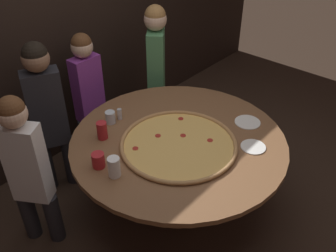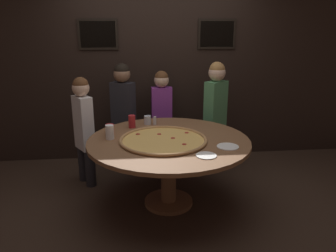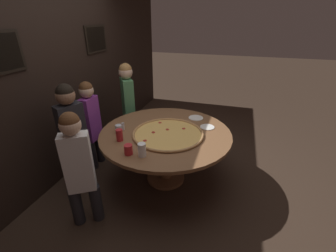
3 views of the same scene
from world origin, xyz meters
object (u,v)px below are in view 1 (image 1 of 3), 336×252
Objects in this scene: drink_cup_beside_pizza at (98,160)px; white_plate_beside_cup at (247,122)px; drink_cup_by_shaker at (102,130)px; dining_table at (178,151)px; diner_side_right at (156,67)px; white_plate_near_front at (253,147)px; drink_cup_near_right at (110,117)px; condiment_shaker at (120,114)px; diner_far_left at (47,112)px; giant_pizza at (179,144)px; diner_side_left at (27,166)px; drink_cup_far_right at (114,167)px; diner_centre_back at (88,91)px.

white_plate_beside_cup is (1.15, -0.50, -0.05)m from drink_cup_beside_pizza.
drink_cup_by_shaker reaches higher than drink_cup_beside_pizza.
diner_side_right is (0.70, 0.87, 0.19)m from dining_table.
drink_cup_near_right is at bearing 114.81° from white_plate_near_front.
diner_far_left is at bearing 129.51° from condiment_shaker.
giant_pizza is at bearing -138.82° from dining_table.
condiment_shaker is at bearing 94.92° from giant_pizza.
drink_cup_beside_pizza is (-0.55, 0.26, 0.04)m from giant_pizza.
condiment_shaker reaches higher than giant_pizza.
drink_cup_by_shaker reaches higher than giant_pizza.
diner_side_left is at bearing 143.87° from giant_pizza.
drink_cup_beside_pizza is 0.75× the size of drink_cup_far_right.
diner_side_left reaches higher than giant_pizza.
diner_side_left is (-0.57, 0.15, -0.07)m from drink_cup_by_shaker.
drink_cup_by_shaker is 0.11× the size of diner_centre_back.
white_plate_near_front is 0.13× the size of diner_far_left.
dining_table is at bearing 12.80° from diner_side_right.
drink_cup_by_shaker is 0.21m from drink_cup_near_right.
white_plate_near_front is at bearing -54.56° from drink_cup_by_shaker.
diner_far_left is (-0.49, 1.00, 0.18)m from dining_table.
diner_side_left is at bearing 149.37° from white_plate_beside_cup.
drink_cup_near_right is 1.05× the size of condiment_shaker.
condiment_shaker reaches higher than white_plate_near_front.
giant_pizza is 8.68× the size of drink_cup_near_right.
white_plate_near_front is at bearing -37.96° from drink_cup_beside_pizza.
diner_side_right is 1.66m from diner_side_left.
giant_pizza reaches higher than white_plate_beside_cup.
diner_far_left is (0.11, 0.94, -0.01)m from drink_cup_far_right.
diner_centre_back is (-0.53, 1.40, -0.01)m from white_plate_beside_cup.
drink_cup_far_right is 0.64m from diner_side_left.
diner_far_left is at bearing 117.65° from white_plate_near_front.
drink_cup_beside_pizza is 1.10m from diner_centre_back.
diner_side_right reaches higher than diner_far_left.
diner_centre_back is at bearing 99.63° from white_plate_near_front.
drink_cup_beside_pizza is at bearing -135.37° from drink_cup_by_shaker.
dining_table is 1.12m from diner_centre_back.
drink_cup_near_right reaches higher than white_plate_near_front.
drink_cup_far_right reaches higher than white_plate_beside_cup.
drink_cup_far_right is at bearing -129.19° from drink_cup_near_right.
giant_pizza is at bearing -158.31° from diner_side_left.
drink_cup_by_shaker is 1.15m from white_plate_near_front.
white_plate_beside_cup is at bearing -23.40° from drink_cup_beside_pizza.
drink_cup_near_right is at bearing 39.64° from drink_cup_beside_pizza.
dining_table is 1.18× the size of diner_far_left.
diner_side_left reaches higher than white_plate_beside_cup.
diner_side_left is at bearing 122.94° from drink_cup_far_right.
diner_far_left is 1.09× the size of diner_centre_back.
drink_cup_near_right is (-0.19, 0.56, 0.17)m from dining_table.
diner_far_left reaches higher than diner_centre_back.
drink_cup_near_right is at bearing -19.20° from diner_side_right.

